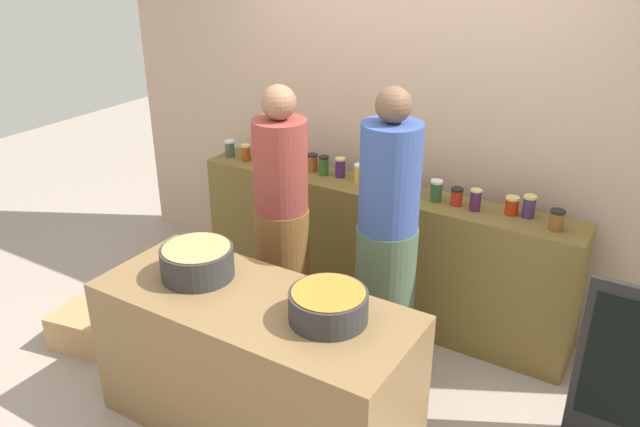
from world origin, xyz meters
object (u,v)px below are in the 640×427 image
object	(u,v)px
cooking_pot_center	(328,306)
preserve_jar_8	(385,184)
preserve_jar_9	(413,186)
preserve_jar_4	(312,163)
cooking_pot_left	(197,262)
preserve_jar_5	(324,166)
preserve_jar_7	(361,173)
preserve_jar_13	(512,206)
bread_crate	(87,328)
preserve_jar_0	(230,148)
cook_in_cap	(386,256)
cook_with_tongs	(282,232)
preserve_jar_2	(263,156)
preserve_jar_14	(529,206)
chalkboard_sign	(634,373)
preserve_jar_15	(557,220)
preserve_jar_11	(457,197)
preserve_jar_12	(475,200)
preserve_jar_1	(246,153)
preserve_jar_3	(295,161)
preserve_jar_10	(436,191)
preserve_jar_6	(340,167)

from	to	relation	value
cooking_pot_center	preserve_jar_8	bearing A→B (deg)	104.94
preserve_jar_9	cooking_pot_center	distance (m)	1.39
preserve_jar_4	cooking_pot_left	xyz separation A→B (m)	(0.16, -1.40, -0.10)
preserve_jar_5	preserve_jar_8	bearing A→B (deg)	-8.61
preserve_jar_7	preserve_jar_13	bearing A→B (deg)	0.74
preserve_jar_7	bread_crate	size ratio (longest dim) A/B	0.31
preserve_jar_0	cooking_pot_center	bearing A→B (deg)	-38.46
preserve_jar_8	preserve_jar_9	bearing A→B (deg)	29.65
preserve_jar_4	cook_in_cap	world-z (taller)	cook_in_cap
cook_with_tongs	bread_crate	distance (m)	1.47
preserve_jar_9	cooking_pot_center	bearing A→B (deg)	-82.16
preserve_jar_4	cooking_pot_center	size ratio (longest dim) A/B	0.33
preserve_jar_5	cooking_pot_left	size ratio (longest dim) A/B	0.35
preserve_jar_4	preserve_jar_8	xyz separation A→B (m)	(0.63, -0.10, 0.00)
preserve_jar_5	preserve_jar_2	bearing A→B (deg)	-172.27
preserve_jar_14	cooking_pot_left	xyz separation A→B (m)	(-1.37, -1.42, -0.11)
preserve_jar_13	bread_crate	distance (m)	2.85
preserve_jar_14	preserve_jar_13	bearing A→B (deg)	-172.37
preserve_jar_0	preserve_jar_4	xyz separation A→B (m)	(0.70, 0.06, -0.00)
preserve_jar_14	bread_crate	size ratio (longest dim) A/B	0.34
preserve_jar_0	chalkboard_sign	world-z (taller)	preserve_jar_0
preserve_jar_9	preserve_jar_14	xyz separation A→B (m)	(0.74, 0.03, 0.02)
preserve_jar_15	chalkboard_sign	bearing A→B (deg)	-41.47
preserve_jar_2	preserve_jar_15	size ratio (longest dim) A/B	1.14
preserve_jar_2	preserve_jar_7	bearing A→B (deg)	6.00
preserve_jar_11	cooking_pot_left	size ratio (longest dim) A/B	0.29
preserve_jar_12	preserve_jar_4	bearing A→B (deg)	177.46
preserve_jar_14	bread_crate	xyz separation A→B (m)	(-2.40, -1.44, -0.90)
preserve_jar_0	cook_in_cap	world-z (taller)	cook_in_cap
preserve_jar_1	chalkboard_sign	distance (m)	2.91
preserve_jar_12	preserve_jar_14	distance (m)	0.32
preserve_jar_1	preserve_jar_7	world-z (taller)	preserve_jar_7
preserve_jar_1	bread_crate	bearing A→B (deg)	-103.95
cook_with_tongs	preserve_jar_0	bearing A→B (deg)	146.23
cooking_pot_center	chalkboard_sign	world-z (taller)	same
preserve_jar_3	cook_with_tongs	size ratio (longest dim) A/B	0.08
preserve_jar_10	preserve_jar_11	bearing A→B (deg)	3.42
preserve_jar_7	preserve_jar_11	size ratio (longest dim) A/B	1.13
preserve_jar_2	bread_crate	size ratio (longest dim) A/B	0.34
preserve_jar_5	preserve_jar_14	bearing A→B (deg)	1.69
preserve_jar_14	preserve_jar_0	bearing A→B (deg)	-177.87
preserve_jar_2	preserve_jar_5	distance (m)	0.48
chalkboard_sign	preserve_jar_2	bearing A→B (deg)	169.56
preserve_jar_2	preserve_jar_15	bearing A→B (deg)	0.45
preserve_jar_8	preserve_jar_14	xyz separation A→B (m)	(0.90, 0.12, 0.00)
preserve_jar_6	chalkboard_sign	distance (m)	2.19
cook_with_tongs	preserve_jar_5	bearing A→B (deg)	97.22
preserve_jar_4	preserve_jar_10	bearing A→B (deg)	-2.63
preserve_jar_9	cooking_pot_left	size ratio (longest dim) A/B	0.28
preserve_jar_10	cooking_pot_left	size ratio (longest dim) A/B	0.36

